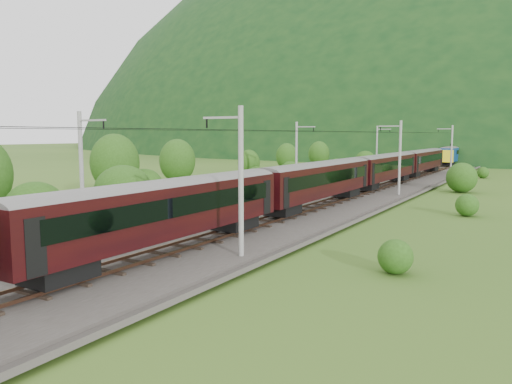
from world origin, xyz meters
The scene contains 15 objects.
ground centered at (0.00, 0.00, 0.00)m, with size 600.00×600.00×0.00m, color #305219.
railbed centered at (0.00, 10.00, 0.15)m, with size 14.00×220.00×0.30m, color #38332D.
track_left centered at (-2.40, 10.00, 0.37)m, with size 2.40×220.00×0.27m.
track_right centered at (2.40, 10.00, 0.37)m, with size 2.40×220.00×0.27m.
catenary_left centered at (-6.12, 32.00, 4.50)m, with size 2.54×192.28×8.00m.
catenary_right centered at (6.12, 32.00, 4.50)m, with size 2.54×192.28×8.00m.
overhead_wires centered at (0.00, 10.00, 7.10)m, with size 4.83×198.00×0.03m.
mountain_main centered at (0.00, 260.00, 0.00)m, with size 504.00×360.00×244.00m, color #113314.
mountain_ridge centered at (-120.00, 300.00, 0.00)m, with size 336.00×280.00×132.00m, color #113314.
train centered at (2.40, 18.66, 3.24)m, with size 2.70×150.44×4.68m.
hazard_post_near centered at (-0.37, 62.49, 1.15)m, with size 0.18×0.18×1.70m, color red.
hazard_post_far centered at (0.07, 23.47, 1.16)m, with size 0.18×0.18×1.71m, color red.
signal centered at (-3.46, 50.61, 1.75)m, with size 0.27×0.27×2.47m.
vegetation_left centered at (-14.61, 13.27, 2.67)m, with size 13.38×145.72×6.89m.
vegetation_right centered at (11.65, 10.92, 1.30)m, with size 6.85×105.23×3.17m.
Camera 1 is at (20.31, -22.22, 6.81)m, focal length 35.00 mm.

